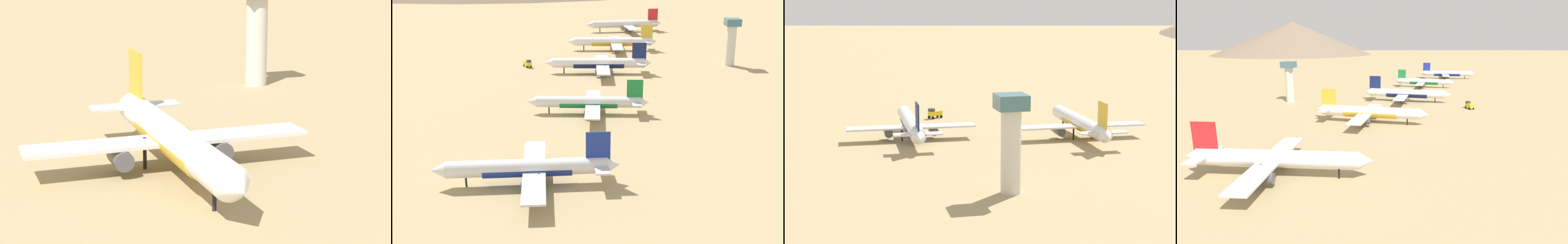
% 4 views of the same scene
% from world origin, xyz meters
% --- Properties ---
extents(parked_jet_1, '(51.24, 41.51, 14.81)m').
position_xyz_m(parked_jet_1, '(-9.11, -56.73, 4.93)').
color(parked_jet_1, white).
rests_on(parked_jet_1, ground).
extents(control_tower, '(7.20, 7.20, 23.79)m').
position_xyz_m(control_tower, '(-65.61, -17.60, 13.50)').
color(control_tower, beige).
rests_on(control_tower, ground).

